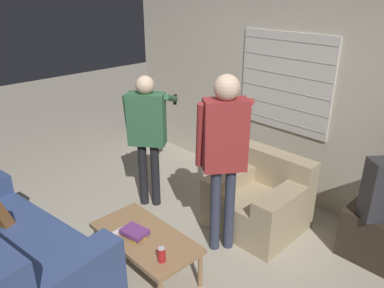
{
  "coord_description": "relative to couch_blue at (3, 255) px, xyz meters",
  "views": [
    {
      "loc": [
        2.36,
        -1.74,
        2.44
      ],
      "look_at": [
        -0.07,
        0.61,
        1.0
      ],
      "focal_mm": 35.0,
      "sensor_mm": 36.0,
      "label": 1
    }
  ],
  "objects": [
    {
      "name": "person_left_standing",
      "position": [
        -0.21,
        1.74,
        0.66
      ],
      "size": [
        0.5,
        0.8,
        1.56
      ],
      "rotation": [
        0.0,
        0.0,
        0.66
      ],
      "color": "black",
      "rests_on": "ground_plane"
    },
    {
      "name": "coffee_table",
      "position": [
        0.7,
        0.98,
        0.03
      ],
      "size": [
        1.03,
        0.52,
        0.4
      ],
      "color": "#9E754C",
      "rests_on": "ground_plane"
    },
    {
      "name": "spare_remote",
      "position": [
        0.5,
        0.85,
        0.08
      ],
      "size": [
        0.04,
        0.13,
        0.02
      ],
      "rotation": [
        0.0,
        0.0,
        0.03
      ],
      "color": "white",
      "rests_on": "coffee_table"
    },
    {
      "name": "ground_plane",
      "position": [
        0.59,
        1.13,
        -0.33
      ],
      "size": [
        16.0,
        16.0,
        0.0
      ],
      "primitive_type": "plane",
      "color": "#B2A893"
    },
    {
      "name": "couch_blue",
      "position": [
        0.0,
        0.0,
        0.0
      ],
      "size": [
        2.04,
        1.18,
        0.9
      ],
      "rotation": [
        0.0,
        0.0,
        0.14
      ],
      "color": "#384C7F",
      "rests_on": "ground_plane"
    },
    {
      "name": "armchair_beige",
      "position": [
        0.96,
        2.33,
        -0.02
      ],
      "size": [
        0.91,
        0.86,
        0.77
      ],
      "rotation": [
        0.0,
        0.0,
        3.16
      ],
      "color": "tan",
      "rests_on": "ground_plane"
    },
    {
      "name": "soda_can",
      "position": [
        1.06,
        0.88,
        0.13
      ],
      "size": [
        0.07,
        0.07,
        0.13
      ],
      "color": "red",
      "rests_on": "coffee_table"
    },
    {
      "name": "person_right_standing",
      "position": [
        0.93,
        1.75,
        0.79
      ],
      "size": [
        0.57,
        0.77,
        1.76
      ],
      "rotation": [
        0.0,
        0.0,
        0.95
      ],
      "color": "#33384C",
      "rests_on": "ground_plane"
    },
    {
      "name": "book_stack",
      "position": [
        0.65,
        0.91,
        0.11
      ],
      "size": [
        0.25,
        0.2,
        0.07
      ],
      "color": "gold",
      "rests_on": "coffee_table"
    },
    {
      "name": "wall_back",
      "position": [
        0.59,
        3.16,
        0.95
      ],
      "size": [
        5.2,
        0.08,
        2.55
      ],
      "color": "beige",
      "rests_on": "ground_plane"
    }
  ]
}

